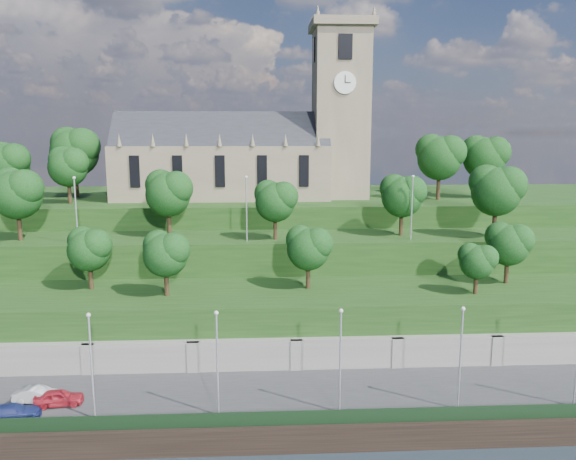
{
  "coord_description": "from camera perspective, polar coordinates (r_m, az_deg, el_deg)",
  "views": [
    {
      "loc": [
        1.45,
        -40.52,
        24.88
      ],
      "look_at": [
        5.17,
        30.0,
        12.63
      ],
      "focal_mm": 35.0,
      "sensor_mm": 36.0,
      "label": 1
    }
  ],
  "objects": [
    {
      "name": "trees_lower",
      "position": [
        60.24,
        -2.49,
        -2.02
      ],
      "size": [
        66.0,
        8.16,
        6.98
      ],
      "color": "black",
      "rests_on": "embankment_lower"
    },
    {
      "name": "church",
      "position": [
        86.54,
        -3.5,
        8.26
      ],
      "size": [
        38.6,
        12.35,
        27.6
      ],
      "color": "#70634E",
      "rests_on": "hilltop"
    },
    {
      "name": "fence",
      "position": [
        46.79,
        -4.68,
        -18.63
      ],
      "size": [
        160.0,
        0.1,
        1.2
      ],
      "primitive_type": "cube",
      "color": "black",
      "rests_on": "promenade"
    },
    {
      "name": "car_middle",
      "position": [
        54.64,
        -24.04,
        -15.04
      ],
      "size": [
        4.19,
        1.76,
        1.35
      ],
      "primitive_type": "imported",
      "rotation": [
        0.0,
        0.0,
        1.49
      ],
      "color": "#9C9DA1",
      "rests_on": "promenade"
    },
    {
      "name": "car_right",
      "position": [
        52.56,
        -26.21,
        -16.27
      ],
      "size": [
        4.63,
        2.67,
        1.26
      ],
      "primitive_type": "imported",
      "rotation": [
        0.0,
        0.0,
        1.79
      ],
      "color": "navy",
      "rests_on": "promenade"
    },
    {
      "name": "quay_wall",
      "position": [
        46.97,
        -4.68,
        -20.61
      ],
      "size": [
        160.0,
        0.5,
        2.2
      ],
      "primitive_type": "cube",
      "color": "black",
      "rests_on": "ground"
    },
    {
      "name": "lamp_posts_promenade",
      "position": [
        46.68,
        -7.21,
        -12.64
      ],
      "size": [
        60.36,
        0.36,
        8.94
      ],
      "color": "#B2B2B7",
      "rests_on": "promenade"
    },
    {
      "name": "retaining_wall",
      "position": [
        57.09,
        -4.35,
        -13.27
      ],
      "size": [
        160.0,
        2.1,
        5.0
      ],
      "color": "slate",
      "rests_on": "ground"
    },
    {
      "name": "trees_hilltop",
      "position": [
        85.59,
        -2.0,
        7.6
      ],
      "size": [
        76.92,
        15.85,
        10.83
      ],
      "color": "black",
      "rests_on": "hilltop"
    },
    {
      "name": "lamp_posts_upper",
      "position": [
        67.06,
        -4.24,
        2.69
      ],
      "size": [
        40.36,
        0.36,
        7.9
      ],
      "color": "#B2B2B7",
      "rests_on": "embankment_upper"
    },
    {
      "name": "trees_upper",
      "position": [
        69.1,
        -1.66,
        3.89
      ],
      "size": [
        64.85,
        8.84,
        9.04
      ],
      "color": "black",
      "rests_on": "embankment_upper"
    },
    {
      "name": "promenade",
      "position": [
        52.32,
        -4.48,
        -17.35
      ],
      "size": [
        160.0,
        12.0,
        2.0
      ],
      "primitive_type": "cube",
      "color": "#2D2D30",
      "rests_on": "ground"
    },
    {
      "name": "embankment_upper",
      "position": [
        72.06,
        -4.09,
        -5.37
      ],
      "size": [
        160.0,
        10.0,
        12.0
      ],
      "primitive_type": "cube",
      "color": "#173511",
      "rests_on": "ground"
    },
    {
      "name": "embankment_lower",
      "position": [
        62.15,
        -4.25,
        -9.82
      ],
      "size": [
        160.0,
        12.0,
        8.0
      ],
      "primitive_type": "cube",
      "color": "#173511",
      "rests_on": "ground"
    },
    {
      "name": "hilltop",
      "position": [
        92.19,
        -3.87,
        -1.05
      ],
      "size": [
        160.0,
        32.0,
        15.0
      ],
      "primitive_type": "cube",
      "color": "#173511",
      "rests_on": "ground"
    },
    {
      "name": "ground",
      "position": [
        47.57,
        -4.65,
        -21.72
      ],
      "size": [
        320.0,
        320.0,
        0.0
      ],
      "primitive_type": "plane",
      "color": "black",
      "rests_on": "ground"
    },
    {
      "name": "car_left",
      "position": [
        53.42,
        -22.25,
        -15.48
      ],
      "size": [
        4.21,
        2.15,
        1.37
      ],
      "primitive_type": "imported",
      "rotation": [
        0.0,
        0.0,
        1.71
      ],
      "color": "maroon",
      "rests_on": "promenade"
    }
  ]
}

